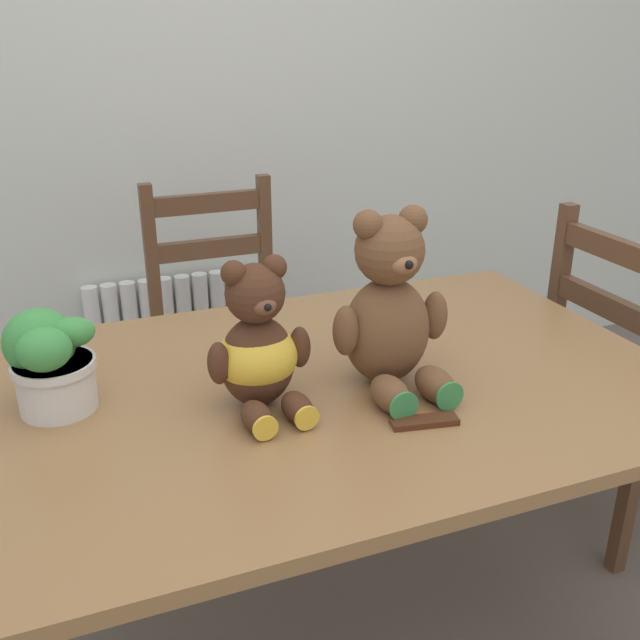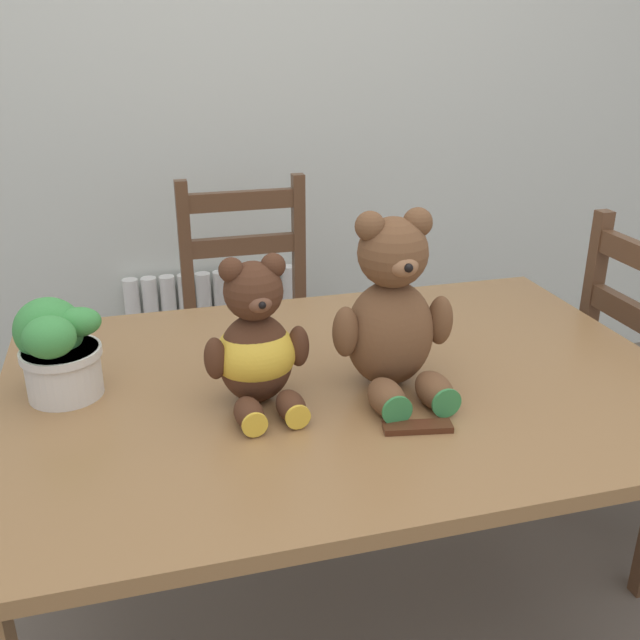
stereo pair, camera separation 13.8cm
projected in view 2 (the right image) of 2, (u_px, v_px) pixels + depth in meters
wall_back at (232, 63)px, 2.51m from camera, size 8.00×0.04×2.60m
radiator at (216, 347)px, 2.82m from camera, size 0.67×0.10×0.56m
dining_table at (345, 415)px, 1.53m from camera, size 1.40×0.97×0.74m
wooden_chair_behind at (253, 334)px, 2.35m from camera, size 0.42×0.39×0.98m
teddy_bear_left at (256, 346)px, 1.36m from camera, size 0.21×0.22×0.30m
teddy_bear_right at (393, 314)px, 1.40m from camera, size 0.25×0.25×0.37m
potted_plant at (57, 348)px, 1.39m from camera, size 0.17×0.18×0.20m
chocolate_bar at (418, 427)px, 1.30m from camera, size 0.13×0.06×0.01m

